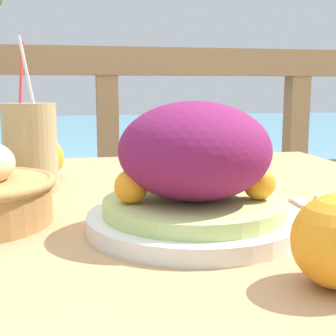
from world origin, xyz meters
The scene contains 7 objects.
patio_table centered at (0.00, 0.00, 0.66)m, with size 0.98×0.97×0.76m.
railing_fence centered at (0.00, 0.89, 0.73)m, with size 2.80×0.08×1.06m.
sea_backdrop centered at (0.00, 3.39, 0.29)m, with size 12.00×4.00×0.58m.
salad_plate centered at (0.03, -0.15, 0.83)m, with size 0.26×0.26×0.16m.
drink_glass centered at (-0.18, 0.11, 0.83)m, with size 0.09×0.09×0.25m.
fork centered at (0.22, -0.12, 0.76)m, with size 0.02×0.18×0.00m.
orange_near_glass centered at (-0.17, 0.22, 0.80)m, with size 0.08×0.08×0.08m.
Camera 1 is at (-0.11, -0.69, 0.93)m, focal length 50.00 mm.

